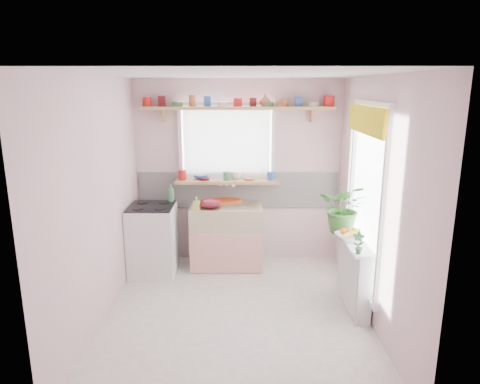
{
  "coord_description": "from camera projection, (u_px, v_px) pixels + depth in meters",
  "views": [
    {
      "loc": [
        0.07,
        -4.18,
        2.38
      ],
      "look_at": [
        0.03,
        0.55,
        1.22
      ],
      "focal_mm": 32.0,
      "sensor_mm": 36.0,
      "label": 1
    }
  ],
  "objects": [
    {
      "name": "sill_crockery",
      "position": [
        227.0,
        176.0,
        5.77
      ],
      "size": [
        1.35,
        0.11,
        0.12
      ],
      "color": "red",
      "rests_on": "windowsill"
    },
    {
      "name": "room",
      "position": [
        292.0,
        174.0,
        5.13
      ],
      "size": [
        3.2,
        3.2,
        3.2
      ],
      "color": "white",
      "rests_on": "ground"
    },
    {
      "name": "sill_cup",
      "position": [
        236.0,
        175.0,
        5.83
      ],
      "size": [
        0.16,
        0.16,
        0.11
      ],
      "primitive_type": "imported",
      "rotation": [
        0.0,
        0.0,
        0.21
      ],
      "color": "silver",
      "rests_on": "windowsill"
    },
    {
      "name": "sink_unit",
      "position": [
        227.0,
        235.0,
        5.78
      ],
      "size": [
        0.95,
        0.65,
        1.11
      ],
      "color": "white",
      "rests_on": "ground"
    },
    {
      "name": "windowsill",
      "position": [
        227.0,
        181.0,
        5.79
      ],
      "size": [
        1.4,
        0.22,
        0.04
      ],
      "primitive_type": "cube",
      "color": "tan",
      "rests_on": "room"
    },
    {
      "name": "colander",
      "position": [
        210.0,
        203.0,
        5.56
      ],
      "size": [
        0.33,
        0.33,
        0.13
      ],
      "primitive_type": "ellipsoid",
      "rotation": [
        0.0,
        0.0,
        -0.17
      ],
      "color": "maroon",
      "rests_on": "sink_unit"
    },
    {
      "name": "shelf_vase",
      "position": [
        265.0,
        100.0,
        5.53
      ],
      "size": [
        0.19,
        0.19,
        0.16
      ],
      "primitive_type": "imported",
      "rotation": [
        0.0,
        0.0,
        0.34
      ],
      "color": "#B55737",
      "rests_on": "pine_shelf"
    },
    {
      "name": "sill_bowl",
      "position": [
        202.0,
        177.0,
        5.84
      ],
      "size": [
        0.2,
        0.2,
        0.06
      ],
      "primitive_type": "imported",
      "rotation": [
        0.0,
        0.0,
        0.01
      ],
      "color": "#30479E",
      "rests_on": "windowsill"
    },
    {
      "name": "shelf_crockery",
      "position": [
        236.0,
        102.0,
        5.53
      ],
      "size": [
        2.47,
        0.11,
        0.12
      ],
      "color": "red",
      "rests_on": "pine_shelf"
    },
    {
      "name": "fruit",
      "position": [
        349.0,
        232.0,
        4.6
      ],
      "size": [
        0.2,
        0.14,
        0.1
      ],
      "color": "orange",
      "rests_on": "fruit_bowl"
    },
    {
      "name": "dish_tray",
      "position": [
        224.0,
        200.0,
        5.88
      ],
      "size": [
        0.48,
        0.44,
        0.04
      ],
      "primitive_type": "cube",
      "rotation": [
        0.0,
        0.0,
        0.42
      ],
      "color": "#CC4512",
      "rests_on": "sink_unit"
    },
    {
      "name": "jade_plant",
      "position": [
        345.0,
        208.0,
        4.79
      ],
      "size": [
        0.67,
        0.63,
        0.59
      ],
      "primitive_type": "imported",
      "rotation": [
        0.0,
        0.0,
        -0.4
      ],
      "color": "#36702D",
      "rests_on": "radiator_ledge"
    },
    {
      "name": "soap_bottle_sink",
      "position": [
        197.0,
        203.0,
        5.47
      ],
      "size": [
        0.09,
        0.09,
        0.17
      ],
      "primitive_type": "imported",
      "rotation": [
        0.0,
        0.0,
        -0.23
      ],
      "color": "#DBDD62",
      "rests_on": "sink_unit"
    },
    {
      "name": "radiator_ledge",
      "position": [
        354.0,
        272.0,
        4.72
      ],
      "size": [
        0.22,
        0.95,
        0.78
      ],
      "color": "white",
      "rests_on": "ground"
    },
    {
      "name": "pine_shelf",
      "position": [
        238.0,
        108.0,
        5.55
      ],
      "size": [
        2.52,
        0.24,
        0.04
      ],
      "primitive_type": "cube",
      "color": "tan",
      "rests_on": "room"
    },
    {
      "name": "herb_pot",
      "position": [
        359.0,
        243.0,
        4.21
      ],
      "size": [
        0.13,
        0.11,
        0.23
      ],
      "primitive_type": "imported",
      "rotation": [
        0.0,
        0.0,
        -0.23
      ],
      "color": "#28662D",
      "rests_on": "radiator_ledge"
    },
    {
      "name": "fruit_bowl",
      "position": [
        349.0,
        237.0,
        4.6
      ],
      "size": [
        0.34,
        0.34,
        0.07
      ],
      "primitive_type": "imported",
      "rotation": [
        0.0,
        0.0,
        0.2
      ],
      "color": "silver",
      "rests_on": "radiator_ledge"
    },
    {
      "name": "cooker_bottle",
      "position": [
        171.0,
        193.0,
        5.62
      ],
      "size": [
        0.11,
        0.11,
        0.23
      ],
      "primitive_type": "imported",
      "rotation": [
        0.0,
        0.0,
        -0.25
      ],
      "color": "#42844D",
      "rests_on": "cooker"
    },
    {
      "name": "cooker",
      "position": [
        153.0,
        240.0,
        5.54
      ],
      "size": [
        0.58,
        0.58,
        0.93
      ],
      "color": "white",
      "rests_on": "ground"
    }
  ]
}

